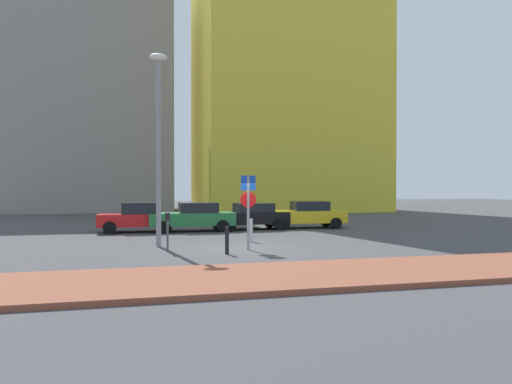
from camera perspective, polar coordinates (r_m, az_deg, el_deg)
ground_plane at (r=18.15m, az=-2.17°, el=-6.85°), size 120.00×120.00×0.00m
sidewalk_brick at (r=12.39m, az=3.61°, el=-10.07°), size 40.00×3.71×0.14m
parked_car_red at (r=25.39m, az=-13.95°, el=-2.94°), size 4.04×1.98×1.55m
parked_car_green at (r=25.26m, az=-7.56°, el=-2.95°), size 4.44×1.95×1.52m
parked_car_black at (r=26.18m, az=-0.57°, el=-2.85°), size 4.09×2.12×1.46m
parked_car_yellow at (r=27.15m, az=6.12°, el=-2.68°), size 4.47×2.21×1.53m
parking_sign_post at (r=17.74m, az=-0.94°, el=-1.29°), size 0.60×0.10×2.81m
parking_meter at (r=17.48m, az=-10.59°, el=-4.13°), size 0.18×0.14×1.42m
street_lamp at (r=19.21m, az=-11.65°, el=6.83°), size 0.70×0.36×7.61m
traffic_bollard_near at (r=16.71m, az=-3.51°, el=-5.81°), size 0.14×0.14×0.98m
traffic_bollard_mid at (r=20.37m, az=-0.60°, el=-4.63°), size 0.14×0.14×0.99m
building_colorful_midrise at (r=50.32m, az=3.21°, el=14.77°), size 17.08×15.29×29.24m
building_under_construction at (r=49.58m, az=-19.31°, el=10.22°), size 15.39×10.42×21.25m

